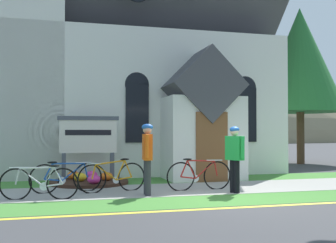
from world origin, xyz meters
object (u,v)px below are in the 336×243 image
bicycle_black (199,175)px  cyclist_in_white_jersey (235,154)px  bicycle_orange (39,183)px  cyclist_in_blue_jersey (147,153)px  bicycle_red (113,177)px  bicycle_white (66,177)px  roadside_conifer (300,60)px  church_sign (88,138)px

bicycle_black → cyclist_in_white_jersey: cyclist_in_white_jersey is taller
bicycle_orange → cyclist_in_blue_jersey: size_ratio=1.02×
bicycle_red → bicycle_white: bicycle_red is taller
roadside_conifer → bicycle_black: bearing=-136.6°
bicycle_black → roadside_conifer: bearing=43.4°
bicycle_white → roadside_conifer: bearing=31.3°
bicycle_orange → bicycle_black: 3.94m
bicycle_red → cyclist_in_blue_jersey: cyclist_in_blue_jersey is taller
church_sign → bicycle_red: (0.46, -2.24, -0.94)m
cyclist_in_white_jersey → roadside_conifer: 10.94m
church_sign → roadside_conifer: size_ratio=0.27×
cyclist_in_white_jersey → roadside_conifer: (6.72, 7.70, 3.90)m
bicycle_red → bicycle_white: size_ratio=0.97×
bicycle_black → bicycle_orange: bearing=-172.7°
bicycle_orange → cyclist_in_white_jersey: (4.59, -0.21, 0.58)m
church_sign → bicycle_red: church_sign is taller
roadside_conifer → cyclist_in_white_jersey: bearing=-131.1°
bicycle_orange → roadside_conifer: size_ratio=0.24×
bicycle_black → bicycle_red: 2.21m
roadside_conifer → bicycle_white: bearing=-148.7°
bicycle_black → roadside_conifer: 11.12m
bicycle_red → roadside_conifer: roadside_conifer is taller
bicycle_orange → bicycle_white: 1.13m
church_sign → roadside_conifer: roadside_conifer is taller
bicycle_orange → cyclist_in_white_jersey: cyclist_in_white_jersey is taller
cyclist_in_blue_jersey → bicycle_white: bearing=152.4°
church_sign → bicycle_black: (2.65, -2.49, -0.93)m
cyclist_in_white_jersey → cyclist_in_blue_jersey: 2.16m
cyclist_in_white_jersey → bicycle_black: bearing=133.8°
church_sign → bicycle_red: bearing=-78.4°
bicycle_red → cyclist_in_white_jersey: cyclist_in_white_jersey is taller
roadside_conifer → bicycle_orange: bearing=-146.5°
cyclist_in_white_jersey → cyclist_in_blue_jersey: bearing=174.6°
bicycle_orange → cyclist_in_white_jersey: bearing=-2.6°
bicycle_orange → bicycle_white: bicycle_white is taller
cyclist_in_white_jersey → cyclist_in_blue_jersey: cyclist_in_blue_jersey is taller
church_sign → bicycle_red: 2.47m
bicycle_black → cyclist_in_blue_jersey: (-1.46, -0.51, 0.61)m
cyclist_in_white_jersey → church_sign: bearing=136.2°
church_sign → bicycle_white: size_ratio=1.11×
bicycle_black → cyclist_in_blue_jersey: 1.66m
bicycle_white → cyclist_in_white_jersey: 4.21m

